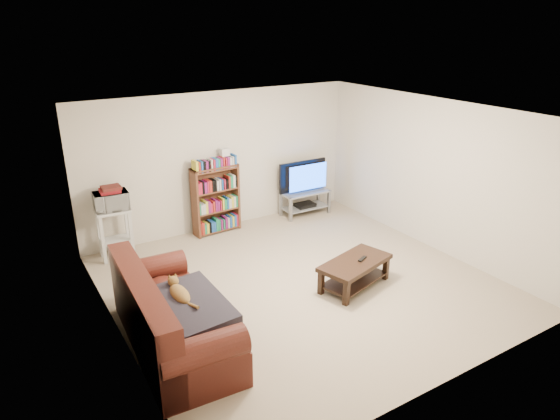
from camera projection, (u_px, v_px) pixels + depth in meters
floor at (301, 283)px, 7.07m from camera, size 5.00×5.00×0.00m
ceiling at (304, 114)px, 6.21m from camera, size 5.00×5.00×0.00m
wall_back at (221, 161)px, 8.63m from camera, size 5.00×0.00×5.00m
wall_front at (452, 283)px, 4.65m from camera, size 5.00×0.00×5.00m
wall_left at (112, 246)px, 5.42m from camera, size 0.00×5.00×5.00m
wall_right at (433, 175)px, 7.87m from camera, size 0.00×5.00×5.00m
sofa at (167, 322)px, 5.60m from camera, size 1.05×2.20×0.92m
blanket at (186, 307)px, 5.48m from camera, size 0.87×1.10×0.19m
cat at (180, 294)px, 5.62m from camera, size 0.27×0.60×0.18m
coffee_table at (355, 269)px, 6.90m from camera, size 1.18×0.81×0.39m
remote at (362, 259)px, 6.89m from camera, size 0.18×0.12×0.02m
tv_stand at (305, 199)px, 9.45m from camera, size 0.93×0.43×0.46m
television at (305, 177)px, 9.30m from camera, size 0.99×0.15×0.57m
dvd_player at (305, 205)px, 9.50m from camera, size 0.37×0.26×0.06m
bookshelf at (216, 199)px, 8.57m from camera, size 0.84×0.31×1.19m
shelf_clutter at (219, 159)px, 8.39m from camera, size 0.61×0.22×0.28m
microwave_stand at (115, 227)px, 7.65m from camera, size 0.53×0.40×0.81m
microwave at (111, 201)px, 7.50m from camera, size 0.52×0.37×0.27m
game_boxes at (110, 191)px, 7.44m from camera, size 0.31×0.27×0.05m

